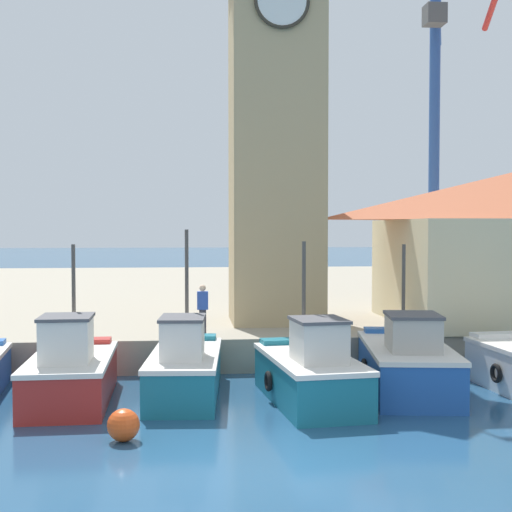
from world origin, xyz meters
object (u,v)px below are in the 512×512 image
object	(u,v)px
fishing_boat_left_inner	(185,368)
mooring_buoy	(123,425)
fishing_boat_mid_left	(310,373)
clock_tower	(276,94)
fishing_boat_left_outer	(71,372)
fishing_boat_center	(407,363)
dock_worker_near_tower	(203,310)
port_crane_far	(434,172)

from	to	relation	value
fishing_boat_left_inner	mooring_buoy	distance (m)	4.09
fishing_boat_left_inner	fishing_boat_mid_left	distance (m)	3.32
fishing_boat_mid_left	clock_tower	xyz separation A→B (m)	(0.07, 7.78, 8.44)
clock_tower	fishing_boat_left_outer	bearing A→B (deg)	-130.78
fishing_boat_center	dock_worker_near_tower	xyz separation A→B (m)	(-5.43, 3.44, 1.11)
fishing_boat_left_outer	mooring_buoy	xyz separation A→B (m)	(1.63, -3.52, -0.43)
fishing_boat_mid_left	dock_worker_near_tower	xyz separation A→B (m)	(-2.62, 4.41, 1.13)
fishing_boat_center	port_crane_far	bearing A→B (deg)	68.55
fishing_boat_left_inner	dock_worker_near_tower	world-z (taller)	fishing_boat_left_inner
fishing_boat_left_outer	fishing_boat_mid_left	xyz separation A→B (m)	(6.04, -0.69, -0.00)
fishing_boat_mid_left	port_crane_far	bearing A→B (deg)	62.42
fishing_boat_center	clock_tower	xyz separation A→B (m)	(-2.74, 6.81, 8.43)
port_crane_far	dock_worker_near_tower	distance (m)	19.76
fishing_boat_mid_left	port_crane_far	xyz separation A→B (m)	(9.80, 18.76, 6.61)
fishing_boat_center	dock_worker_near_tower	bearing A→B (deg)	147.65
fishing_boat_center	clock_tower	world-z (taller)	clock_tower
fishing_boat_mid_left	port_crane_far	size ratio (longest dim) A/B	0.28
clock_tower	port_crane_far	xyz separation A→B (m)	(9.73, 10.98, -1.83)
fishing_boat_left_outer	port_crane_far	distance (m)	24.93
fishing_boat_left_inner	clock_tower	size ratio (longest dim) A/B	0.29
fishing_boat_left_inner	clock_tower	distance (m)	11.29
fishing_boat_left_outer	dock_worker_near_tower	size ratio (longest dim) A/B	2.90
mooring_buoy	dock_worker_near_tower	distance (m)	7.63
clock_tower	dock_worker_near_tower	xyz separation A→B (m)	(-2.69, -3.36, -7.32)
mooring_buoy	dock_worker_near_tower	xyz separation A→B (m)	(1.79, 7.25, 1.56)
fishing_boat_left_outer	clock_tower	world-z (taller)	clock_tower
fishing_boat_center	mooring_buoy	size ratio (longest dim) A/B	7.94
fishing_boat_center	dock_worker_near_tower	world-z (taller)	fishing_boat_center
dock_worker_near_tower	mooring_buoy	bearing A→B (deg)	-103.91
fishing_boat_left_outer	fishing_boat_center	distance (m)	8.86
fishing_boat_left_outer	port_crane_far	world-z (taller)	port_crane_far
fishing_boat_left_inner	clock_tower	xyz separation A→B (m)	(3.23, 6.74, 8.46)
fishing_boat_center	clock_tower	bearing A→B (deg)	111.94
port_crane_far	mooring_buoy	bearing A→B (deg)	-123.35
fishing_boat_left_inner	port_crane_far	distance (m)	22.94
mooring_buoy	fishing_boat_mid_left	bearing A→B (deg)	32.69
fishing_boat_mid_left	dock_worker_near_tower	distance (m)	5.26
fishing_boat_mid_left	mooring_buoy	distance (m)	5.26
port_crane_far	mooring_buoy	world-z (taller)	port_crane_far
fishing_boat_center	mooring_buoy	world-z (taller)	fishing_boat_center
fishing_boat_left_outer	mooring_buoy	world-z (taller)	fishing_boat_left_outer
fishing_boat_mid_left	clock_tower	world-z (taller)	clock_tower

